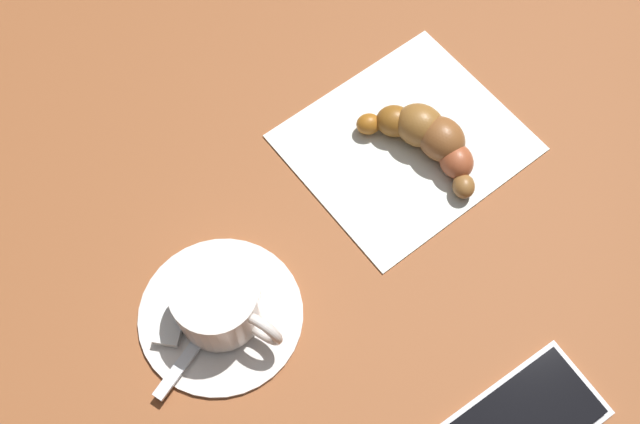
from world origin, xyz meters
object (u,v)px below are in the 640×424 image
Objects in this scene: espresso_cup at (219,302)px; croissant at (428,136)px; sugar_packet at (176,302)px; napkin at (409,144)px; teaspoon at (222,309)px; saucer at (221,314)px.

espresso_cup is 0.72× the size of croissant.
sugar_packet is 0.36× the size of napkin.
napkin is at bearing -7.32° from teaspoon.
sugar_packet is at bearing 116.47° from espresso_cup.
sugar_packet is at bearing 115.11° from saucer.
espresso_cup reaches higher than sugar_packet.
sugar_packet is at bearing 163.00° from croissant.
saucer is 0.03m from espresso_cup.
sugar_packet reaches higher than saucer.
saucer is at bearing 176.73° from teaspoon.
croissant is (0.23, -0.04, -0.01)m from espresso_cup.
espresso_cup is 0.76× the size of teaspoon.
saucer is at bearing 172.72° from napkin.
teaspoon reaches higher than sugar_packet.
teaspoon is (0.00, 0.00, -0.02)m from espresso_cup.
teaspoon is 0.04m from sugar_packet.
sugar_packet is (-0.02, 0.03, -0.02)m from espresso_cup.
teaspoon is at bearing 169.55° from croissant.
saucer reaches higher than napkin.
espresso_cup is 0.23m from croissant.
saucer is 0.22m from napkin.
teaspoon is 0.22m from napkin.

